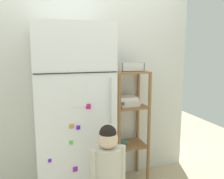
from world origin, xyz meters
The scene contains 5 objects.
kitchen_wall_back centered at (0.00, 0.37, 1.14)m, with size 2.61×0.03×2.28m, color silver.
refrigerator centered at (-0.19, 0.02, 0.89)m, with size 0.72×0.67×1.78m.
child_standing centered at (0.01, -0.53, 0.57)m, with size 0.31×0.23×0.95m.
pantry_shelf_unit centered at (0.47, 0.17, 0.81)m, with size 0.39×0.34×1.31m.
fruit_bin centered at (0.51, 0.18, 1.34)m, with size 0.26×0.16×0.09m.
Camera 1 is at (-0.50, -2.25, 1.53)m, focal length 37.51 mm.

